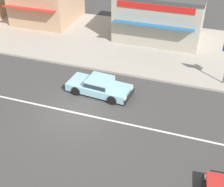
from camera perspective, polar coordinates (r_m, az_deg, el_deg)
ground_plane at (r=18.45m, az=-6.54°, el=-3.56°), size 160.00×160.00×0.00m
lane_centre_stripe at (r=18.45m, az=-6.54°, el=-3.55°), size 50.40×0.14×0.01m
kerb_strip at (r=26.37m, az=2.40°, el=9.32°), size 68.00×10.00×0.15m
sedan_pale_blue_0 at (r=19.73m, az=-2.30°, el=1.39°), size 4.23×2.03×1.06m
shopfront_far_kios at (r=26.75m, az=8.76°, el=14.03°), size 7.05×5.47×3.88m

